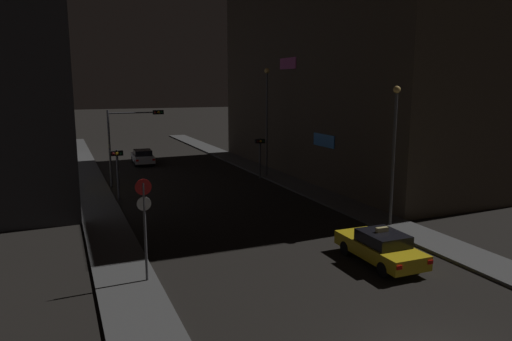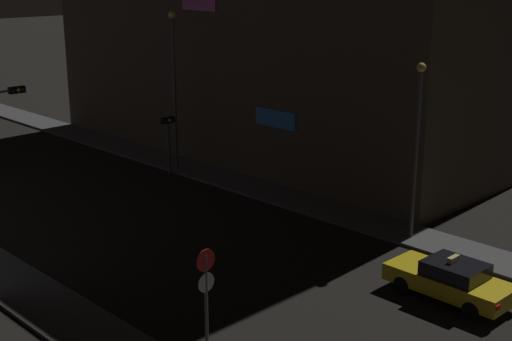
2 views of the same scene
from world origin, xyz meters
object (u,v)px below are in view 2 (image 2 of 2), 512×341
Objects in this scene: street_lamp_far_block at (174,74)px; taxi at (450,280)px; sign_pole_left at (206,304)px; traffic_light_right_kerb at (168,132)px; street_lamp_near_block at (417,136)px.

taxi is at bearing -99.82° from street_lamp_far_block.
street_lamp_far_block is (12.97, 17.69, 2.94)m from sign_pole_left.
sign_pole_left is (-9.61, 1.76, 1.83)m from taxi.
traffic_light_right_kerb is 0.84× the size of sign_pole_left.
street_lamp_far_block is at bearing 17.41° from traffic_light_right_kerb.
taxi is 1.12× the size of sign_pole_left.
street_lamp_far_block is at bearing 80.18° from taxi.
street_lamp_far_block is (3.37, 19.45, 4.77)m from taxi.
taxi is at bearing -10.40° from sign_pole_left.
street_lamp_far_block is (0.69, 0.22, 3.09)m from traffic_light_right_kerb.
traffic_light_right_kerb is 3.17m from street_lamp_far_block.
traffic_light_right_kerb is (2.67, 19.24, 1.68)m from taxi.
street_lamp_far_block is at bearing 53.75° from sign_pole_left.
street_lamp_near_block reaches higher than sign_pole_left.
street_lamp_near_block reaches higher than taxi.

